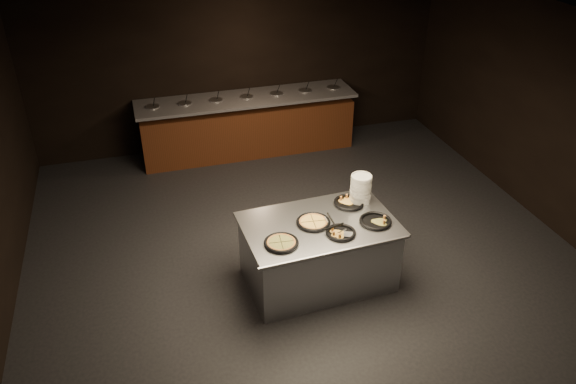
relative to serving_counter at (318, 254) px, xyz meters
name	(u,v)px	position (x,y,z in m)	size (l,w,h in m)	color
room	(317,172)	(-0.01, 0.11, 1.05)	(7.02, 8.02, 2.92)	black
salad_bar	(248,128)	(-0.01, 3.67, 0.03)	(3.70, 0.83, 1.18)	#522413
serving_counter	(318,254)	(0.00, 0.00, 0.00)	(1.81, 1.21, 0.84)	silver
plate_stack	(361,189)	(0.64, 0.32, 0.61)	(0.25, 0.25, 0.35)	silver
pan_veggie_whole	(281,243)	(-0.53, -0.26, 0.46)	(0.38, 0.38, 0.04)	black
pan_cheese_whole	(313,222)	(-0.07, 0.02, 0.46)	(0.39, 0.39, 0.04)	black
pan_cheese_slices_a	(349,203)	(0.48, 0.29, 0.46)	(0.37, 0.37, 0.04)	black
pan_cheese_slices_b	(341,233)	(0.16, -0.27, 0.46)	(0.34, 0.34, 0.04)	black
pan_veggie_slices	(375,221)	(0.63, -0.17, 0.46)	(0.37, 0.37, 0.04)	black
server_left	(329,220)	(0.09, -0.06, 0.50)	(0.16, 0.28, 0.15)	silver
server_right	(338,229)	(0.12, -0.28, 0.52)	(0.33, 0.20, 0.17)	silver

